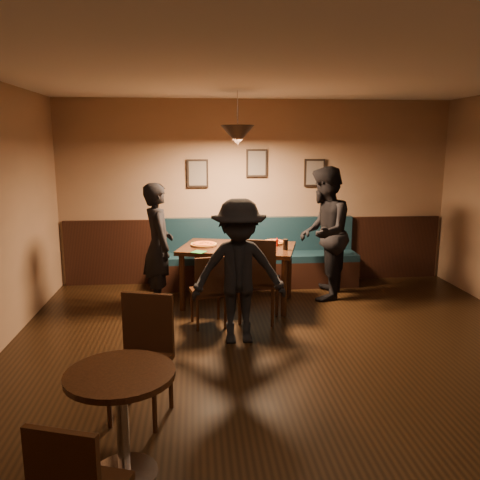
# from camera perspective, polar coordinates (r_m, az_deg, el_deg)

# --- Properties ---
(floor) EXTENTS (7.00, 7.00, 0.00)m
(floor) POSITION_cam_1_polar(r_m,az_deg,el_deg) (4.77, 7.11, -15.86)
(floor) COLOR black
(floor) RESTS_ON ground
(ceiling) EXTENTS (7.00, 7.00, 0.00)m
(ceiling) POSITION_cam_1_polar(r_m,az_deg,el_deg) (4.31, 8.04, 19.56)
(ceiling) COLOR silver
(ceiling) RESTS_ON ground
(wall_back) EXTENTS (6.00, 0.00, 6.00)m
(wall_back) POSITION_cam_1_polar(r_m,az_deg,el_deg) (7.75, 1.87, 5.44)
(wall_back) COLOR #8C704F
(wall_back) RESTS_ON ground
(wainscot) EXTENTS (5.88, 0.06, 1.00)m
(wainscot) POSITION_cam_1_polar(r_m,az_deg,el_deg) (7.86, 1.86, -1.13)
(wainscot) COLOR black
(wainscot) RESTS_ON ground
(booth_bench) EXTENTS (3.00, 0.60, 1.00)m
(booth_bench) POSITION_cam_1_polar(r_m,az_deg,el_deg) (7.60, 2.11, -1.55)
(booth_bench) COLOR #0F232D
(booth_bench) RESTS_ON ground
(picture_left) EXTENTS (0.32, 0.04, 0.42)m
(picture_left) POSITION_cam_1_polar(r_m,az_deg,el_deg) (7.64, -4.86, 7.58)
(picture_left) COLOR black
(picture_left) RESTS_ON wall_back
(picture_center) EXTENTS (0.32, 0.04, 0.42)m
(picture_center) POSITION_cam_1_polar(r_m,az_deg,el_deg) (7.69, 1.92, 8.76)
(picture_center) COLOR black
(picture_center) RESTS_ON wall_back
(picture_right) EXTENTS (0.32, 0.04, 0.42)m
(picture_right) POSITION_cam_1_polar(r_m,az_deg,el_deg) (7.86, 8.50, 7.60)
(picture_right) COLOR black
(picture_right) RESTS_ON wall_back
(pendant_lamp) EXTENTS (0.44, 0.44, 0.25)m
(pendant_lamp) POSITION_cam_1_polar(r_m,az_deg,el_deg) (6.52, -0.28, 11.88)
(pendant_lamp) COLOR black
(pendant_lamp) RESTS_ON ceiling
(dining_table) EXTENTS (1.68, 1.30, 0.79)m
(dining_table) POSITION_cam_1_polar(r_m,az_deg,el_deg) (6.76, -0.27, -4.04)
(dining_table) COLOR black
(dining_table) RESTS_ON floor
(chair_near_left) EXTENTS (0.45, 0.45, 0.87)m
(chair_near_left) POSITION_cam_1_polar(r_m,az_deg,el_deg) (5.97, -3.66, -5.70)
(chair_near_left) COLOR #301D0D
(chair_near_left) RESTS_ON floor
(chair_near_right) EXTENTS (0.58, 0.58, 1.05)m
(chair_near_right) POSITION_cam_1_polar(r_m,az_deg,el_deg) (6.12, 2.18, -4.43)
(chair_near_right) COLOR black
(chair_near_right) RESTS_ON floor
(diner_left) EXTENTS (0.54, 0.69, 1.65)m
(diner_left) POSITION_cam_1_polar(r_m,az_deg,el_deg) (6.64, -9.30, -0.65)
(diner_left) COLOR black
(diner_left) RESTS_ON floor
(diner_right) EXTENTS (0.97, 1.08, 1.84)m
(diner_right) POSITION_cam_1_polar(r_m,az_deg,el_deg) (7.01, 9.54, 0.75)
(diner_right) COLOR black
(diner_right) RESTS_ON floor
(diner_front) EXTENTS (1.03, 0.60, 1.58)m
(diner_front) POSITION_cam_1_polar(r_m,az_deg,el_deg) (5.39, -0.12, -3.62)
(diner_front) COLOR black
(diner_front) RESTS_ON floor
(pizza_a) EXTENTS (0.46, 0.46, 0.04)m
(pizza_a) POSITION_cam_1_polar(r_m,az_deg,el_deg) (6.72, -4.16, -0.50)
(pizza_a) COLOR #C55825
(pizza_a) RESTS_ON dining_table
(pizza_b) EXTENTS (0.48, 0.48, 0.04)m
(pizza_b) POSITION_cam_1_polar(r_m,az_deg,el_deg) (6.49, -0.10, -0.87)
(pizza_b) COLOR #D66228
(pizza_b) RESTS_ON dining_table
(pizza_c) EXTENTS (0.40, 0.40, 0.04)m
(pizza_c) POSITION_cam_1_polar(r_m,az_deg,el_deg) (6.87, 3.82, -0.25)
(pizza_c) COLOR orange
(pizza_c) RESTS_ON dining_table
(soda_glass) EXTENTS (0.09, 0.09, 0.14)m
(soda_glass) POSITION_cam_1_polar(r_m,az_deg,el_deg) (6.47, 5.20, -0.52)
(soda_glass) COLOR black
(soda_glass) RESTS_ON dining_table
(tabasco_bottle) EXTENTS (0.03, 0.03, 0.12)m
(tabasco_bottle) POSITION_cam_1_polar(r_m,az_deg,el_deg) (6.68, 4.25, -0.22)
(tabasco_bottle) COLOR #960F05
(tabasco_bottle) RESTS_ON dining_table
(napkin_a) EXTENTS (0.15, 0.15, 0.01)m
(napkin_a) POSITION_cam_1_polar(r_m,az_deg,el_deg) (6.88, -4.96, -0.38)
(napkin_a) COLOR #1C6B21
(napkin_a) RESTS_ON dining_table
(napkin_b) EXTENTS (0.22, 0.22, 0.01)m
(napkin_b) POSITION_cam_1_polar(r_m,az_deg,el_deg) (6.34, -4.73, -1.36)
(napkin_b) COLOR #1B6829
(napkin_b) RESTS_ON dining_table
(cutlery_set) EXTENTS (0.16, 0.07, 0.00)m
(cutlery_set) POSITION_cam_1_polar(r_m,az_deg,el_deg) (6.33, -0.57, -1.36)
(cutlery_set) COLOR white
(cutlery_set) RESTS_ON dining_table
(cafe_table) EXTENTS (0.70, 0.70, 0.74)m
(cafe_table) POSITION_cam_1_polar(r_m,az_deg,el_deg) (3.51, -13.25, -19.86)
(cafe_table) COLOR black
(cafe_table) RESTS_ON floor
(cafe_chair_far) EXTENTS (0.53, 0.53, 0.97)m
(cafe_chair_far) POSITION_cam_1_polar(r_m,az_deg,el_deg) (4.09, -11.38, -13.27)
(cafe_chair_far) COLOR black
(cafe_chair_far) RESTS_ON floor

